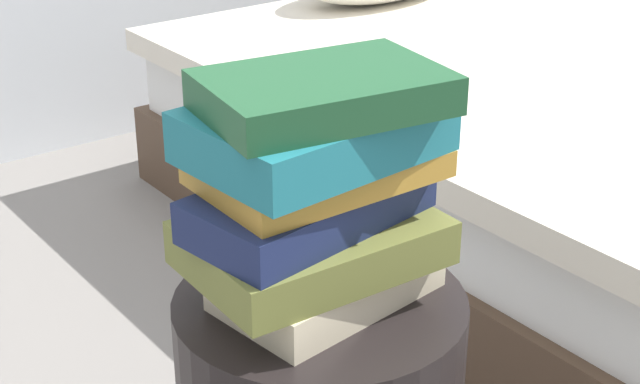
# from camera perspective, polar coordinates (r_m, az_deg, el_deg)

# --- Properties ---
(bed) EXTENTS (1.54, 2.01, 0.62)m
(bed) POSITION_cam_1_polar(r_m,az_deg,el_deg) (2.60, 14.58, 2.53)
(bed) COLOR #4C3828
(bed) RESTS_ON ground_plane
(book_cream) EXTENTS (0.28, 0.20, 0.05)m
(book_cream) POSITION_cam_1_polar(r_m,az_deg,el_deg) (1.22, 0.41, -5.07)
(book_cream) COLOR beige
(book_cream) RESTS_ON side_table
(book_olive) EXTENTS (0.30, 0.22, 0.06)m
(book_olive) POSITION_cam_1_polar(r_m,az_deg,el_deg) (1.19, -0.46, -2.95)
(book_olive) COLOR olive
(book_olive) RESTS_ON book_cream
(book_navy) EXTENTS (0.31, 0.19, 0.05)m
(book_navy) POSITION_cam_1_polar(r_m,az_deg,el_deg) (1.16, -0.63, -0.71)
(book_navy) COLOR #19234C
(book_navy) RESTS_ON book_olive
(book_ochre) EXTENTS (0.28, 0.18, 0.03)m
(book_ochre) POSITION_cam_1_polar(r_m,az_deg,el_deg) (1.16, -0.07, 1.48)
(book_ochre) COLOR #B7842D
(book_ochre) RESTS_ON book_navy
(book_teal) EXTENTS (0.30, 0.22, 0.06)m
(book_teal) POSITION_cam_1_polar(r_m,az_deg,el_deg) (1.14, -0.47, 3.52)
(book_teal) COLOR #1E727F
(book_teal) RESTS_ON book_ochre
(book_forest) EXTENTS (0.29, 0.22, 0.04)m
(book_forest) POSITION_cam_1_polar(r_m,az_deg,el_deg) (1.11, 0.33, 5.86)
(book_forest) COLOR #1E512D
(book_forest) RESTS_ON book_teal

